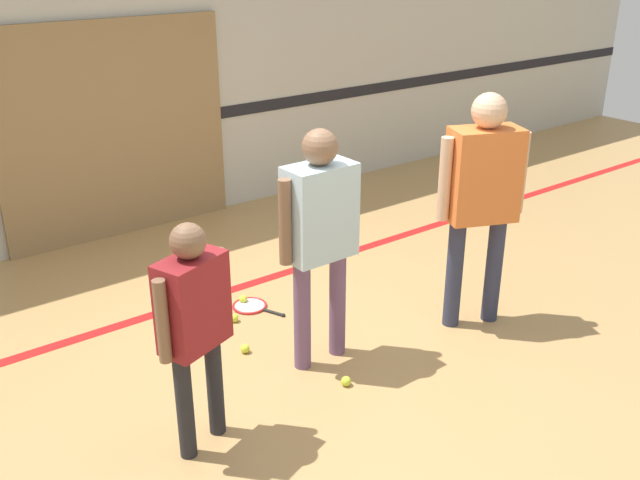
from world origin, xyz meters
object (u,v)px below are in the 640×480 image
object	(u,v)px
racket_spare_on_floor	(251,306)
tennis_ball_stray_left	(234,318)
tennis_ball_near_instructor	(346,381)
person_instructor	(320,224)
person_student_left	(194,314)
tennis_ball_stray_right	(245,349)
person_student_right	(482,187)
tennis_ball_by_spare_racket	(243,299)

from	to	relation	value
racket_spare_on_floor	tennis_ball_stray_left	bearing A→B (deg)	-86.15
tennis_ball_near_instructor	tennis_ball_stray_left	world-z (taller)	same
person_instructor	person_student_left	distance (m)	1.12
racket_spare_on_floor	tennis_ball_stray_right	bearing A→B (deg)	-59.17
person_instructor	tennis_ball_stray_right	distance (m)	1.11
person_instructor	racket_spare_on_floor	bearing A→B (deg)	88.58
person_student_left	tennis_ball_near_instructor	distance (m)	1.30
person_student_right	tennis_ball_by_spare_racket	size ratio (longest dim) A/B	26.36
person_instructor	person_student_left	size ratio (longest dim) A/B	1.19
tennis_ball_by_spare_racket	tennis_ball_near_instructor	bearing A→B (deg)	-92.31
tennis_ball_stray_left	tennis_ball_stray_right	size ratio (longest dim) A/B	1.00
person_student_right	tennis_ball_near_instructor	size ratio (longest dim) A/B	26.36
person_student_left	tennis_ball_stray_left	bearing A→B (deg)	32.21
person_student_right	tennis_ball_near_instructor	xyz separation A→B (m)	(-1.28, -0.09, -1.04)
tennis_ball_stray_right	tennis_ball_by_spare_racket	bearing A→B (deg)	59.76
tennis_ball_by_spare_racket	tennis_ball_stray_right	size ratio (longest dim) A/B	1.00
person_instructor	tennis_ball_stray_left	bearing A→B (deg)	104.24
person_student_left	person_student_right	world-z (taller)	person_student_right
person_student_left	tennis_ball_near_instructor	bearing A→B (deg)	-22.97
tennis_ball_by_spare_racket	person_instructor	bearing A→B (deg)	-89.90
tennis_ball_near_instructor	tennis_ball_stray_right	size ratio (longest dim) A/B	1.00
tennis_ball_stray_right	racket_spare_on_floor	bearing A→B (deg)	54.32
tennis_ball_near_instructor	person_instructor	bearing A→B (deg)	80.91
tennis_ball_near_instructor	tennis_ball_stray_right	world-z (taller)	same
person_instructor	racket_spare_on_floor	world-z (taller)	person_instructor
person_student_left	racket_spare_on_floor	size ratio (longest dim) A/B	2.81
person_student_right	tennis_ball_stray_right	distance (m)	2.01
person_student_left	tennis_ball_stray_left	size ratio (longest dim) A/B	20.71
racket_spare_on_floor	tennis_ball_stray_right	size ratio (longest dim) A/B	7.37
person_instructor	tennis_ball_by_spare_racket	world-z (taller)	person_instructor
person_student_right	tennis_ball_stray_right	xyz separation A→B (m)	(-1.60, 0.64, -1.04)
tennis_ball_by_spare_racket	tennis_ball_stray_left	size ratio (longest dim) A/B	1.00
person_instructor	person_student_right	xyz separation A→B (m)	(1.22, -0.27, 0.07)
person_student_left	person_student_right	xyz separation A→B (m)	(2.29, 0.04, 0.23)
person_student_left	person_student_right	bearing A→B (deg)	-18.98
person_student_right	tennis_ball_near_instructor	world-z (taller)	person_student_right
tennis_ball_near_instructor	tennis_ball_by_spare_racket	xyz separation A→B (m)	(0.06, 1.38, 0.00)
racket_spare_on_floor	tennis_ball_stray_left	world-z (taller)	tennis_ball_stray_left
person_instructor	tennis_ball_near_instructor	distance (m)	1.04
racket_spare_on_floor	person_instructor	bearing A→B (deg)	-24.14
tennis_ball_stray_right	person_student_left	bearing A→B (deg)	-135.58
racket_spare_on_floor	tennis_ball_near_instructor	xyz separation A→B (m)	(-0.07, -1.27, 0.02)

